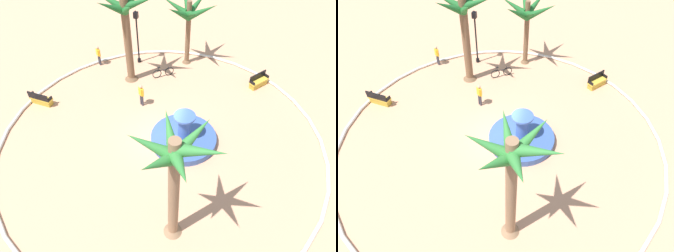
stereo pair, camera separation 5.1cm
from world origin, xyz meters
TOP-DOWN VIEW (x-y plane):
  - ground_plane at (0.00, 0.00)m, footprint 80.00×80.00m
  - plaza_curb at (0.00, 0.00)m, footprint 19.70×19.70m
  - fountain at (-1.41, 0.08)m, footprint 3.97×3.97m
  - palm_tree_near_fountain at (-2.13, 5.91)m, footprint 3.59×3.39m
  - palm_tree_by_curb at (0.15, -8.51)m, footprint 4.32×4.27m
  - palm_tree_mid_plaza at (3.74, -5.25)m, footprint 4.09×3.76m
  - bench_east at (8.83, -0.98)m, footprint 1.65×0.68m
  - bench_west at (-5.63, -6.66)m, footprint 1.42×1.54m
  - lamppost at (3.88, -7.59)m, footprint 0.32×0.32m
  - bicycle_red_frame at (1.48, -6.10)m, footprint 1.45×1.03m
  - person_cyclist_helmet at (6.84, -6.46)m, footprint 0.43×0.37m
  - person_cyclist_photo at (2.06, -2.55)m, footprint 0.44×0.36m

SIDE VIEW (x-z plane):
  - ground_plane at x=0.00m, z-range 0.00..0.00m
  - plaza_curb at x=0.00m, z-range 0.00..0.20m
  - fountain at x=-1.41m, z-range -0.76..1.37m
  - bench_east at x=8.83m, z-range -0.15..0.85m
  - bench_west at x=-5.63m, z-range -0.15..0.85m
  - bicycle_red_frame at x=1.48m, z-range -0.09..0.86m
  - person_cyclist_helmet at x=6.84m, z-range 0.10..1.73m
  - person_cyclist_photo at x=2.06m, z-range 0.10..1.76m
  - lamppost at x=3.88m, z-range 0.37..4.70m
  - palm_tree_by_curb at x=0.15m, z-range 1.41..6.67m
  - palm_tree_mid_plaza at x=3.74m, z-range 1.31..7.89m
  - palm_tree_near_fountain at x=-2.13m, z-range 1.52..8.23m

